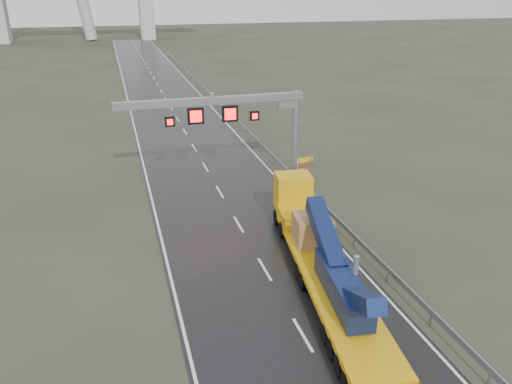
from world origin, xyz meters
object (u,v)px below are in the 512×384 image
object	(u,v)px
heavy_haul_truck	(317,245)
exit_sign_pair	(305,165)
striped_barrier	(301,166)
sign_gantry	(239,114)

from	to	relation	value
heavy_haul_truck	exit_sign_pair	xyz separation A→B (m)	(4.29, 12.75, -0.02)
heavy_haul_truck	striped_barrier	distance (m)	16.20
sign_gantry	heavy_haul_truck	size ratio (longest dim) A/B	0.84
sign_gantry	exit_sign_pair	distance (m)	6.73
sign_gantry	heavy_haul_truck	bearing A→B (deg)	-87.27
heavy_haul_truck	exit_sign_pair	size ratio (longest dim) A/B	7.85
exit_sign_pair	striped_barrier	xyz separation A→B (m)	(0.66, 2.65, -1.04)
sign_gantry	exit_sign_pair	bearing A→B (deg)	-22.11
heavy_haul_truck	exit_sign_pair	world-z (taller)	heavy_haul_truck
sign_gantry	exit_sign_pair	xyz separation A→B (m)	(5.00, -2.03, -4.03)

